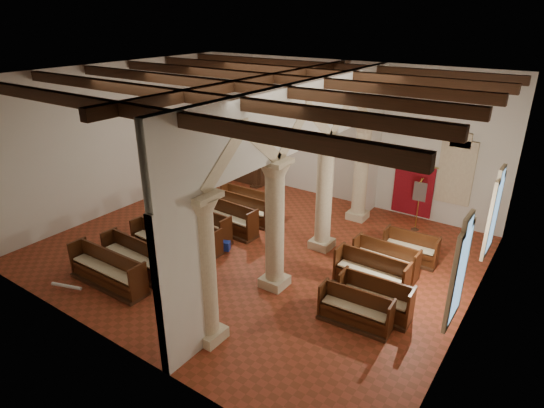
{
  "coord_description": "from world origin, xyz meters",
  "views": [
    {
      "loc": [
        8.51,
        -11.35,
        7.8
      ],
      "look_at": [
        0.32,
        0.5,
        1.68
      ],
      "focal_mm": 30.0,
      "sensor_mm": 36.0,
      "label": 1
    }
  ],
  "objects": [
    {
      "name": "wall_right",
      "position": [
        7.0,
        0.0,
        3.0
      ],
      "size": [
        0.02,
        12.0,
        6.0
      ],
      "primitive_type": "cube",
      "color": "silver",
      "rests_on": "floor"
    },
    {
      "name": "nave_pew_0",
      "position": [
        -2.41,
        -4.39,
        0.38
      ],
      "size": [
        2.89,
        0.79,
        1.14
      ],
      "rotation": [
        0.0,
        0.0,
        0.01
      ],
      "color": "#3E1F13",
      "rests_on": "floor"
    },
    {
      "name": "tube_heater_b",
      "position": [
        -2.97,
        -2.97,
        0.16
      ],
      "size": [
        0.94,
        0.42,
        0.1
      ],
      "primitive_type": "cylinder",
      "rotation": [
        0.0,
        1.57,
        0.35
      ],
      "color": "silver",
      "rests_on": "floor"
    },
    {
      "name": "dossal_curtain",
      "position": [
        3.5,
        5.92,
        1.17
      ],
      "size": [
        1.8,
        0.07,
        2.17
      ],
      "color": "maroon",
      "rests_on": "floor"
    },
    {
      "name": "wall_left",
      "position": [
        -7.0,
        0.0,
        3.0
      ],
      "size": [
        0.02,
        12.0,
        6.0
      ],
      "primitive_type": "cube",
      "color": "silver",
      "rests_on": "floor"
    },
    {
      "name": "hymnal_box_b",
      "position": [
        -1.48,
        -3.22,
        0.27
      ],
      "size": [
        0.38,
        0.33,
        0.34
      ],
      "primitive_type": "cube",
      "rotation": [
        0.0,
        0.0,
        -0.15
      ],
      "color": "navy",
      "rests_on": "floor"
    },
    {
      "name": "hymnal_box_c",
      "position": [
        -0.79,
        -0.76,
        0.26
      ],
      "size": [
        0.4,
        0.36,
        0.32
      ],
      "primitive_type": "cube",
      "rotation": [
        0.0,
        0.0,
        0.39
      ],
      "color": "#16379A",
      "rests_on": "floor"
    },
    {
      "name": "nave_pew_7",
      "position": [
        -2.22,
        2.46,
        0.33
      ],
      "size": [
        2.57,
        0.7,
        1.0
      ],
      "rotation": [
        0.0,
        0.0,
        0.01
      ],
      "color": "#3E1F13",
      "rests_on": "floor"
    },
    {
      "name": "hymnal_box_a",
      "position": [
        -0.54,
        -3.62,
        0.24
      ],
      "size": [
        0.32,
        0.27,
        0.28
      ],
      "primitive_type": "cube",
      "rotation": [
        0.0,
        0.0,
        0.15
      ],
      "color": "navy",
      "rests_on": "floor"
    },
    {
      "name": "aisle_pew_2",
      "position": [
        4.29,
        -0.02,
        0.39
      ],
      "size": [
        2.23,
        0.79,
        1.15
      ],
      "rotation": [
        0.0,
        0.0,
        -0.01
      ],
      "color": "#3E1F13",
      "rests_on": "floor"
    },
    {
      "name": "ceiling_beams",
      "position": [
        0.0,
        0.0,
        5.82
      ],
      "size": [
        13.8,
        11.8,
        0.3
      ],
      "primitive_type": null,
      "color": "#3E1F13",
      "rests_on": "wall_back"
    },
    {
      "name": "aisle_pew_3",
      "position": [
        4.31,
        1.09,
        0.36
      ],
      "size": [
        2.11,
        0.75,
        1.06
      ],
      "rotation": [
        0.0,
        0.0,
        -0.02
      ],
      "color": "#3E1F13",
      "rests_on": "floor"
    },
    {
      "name": "tube_heater_a",
      "position": [
        -3.21,
        -5.31,
        0.16
      ],
      "size": [
        1.01,
        0.42,
        0.1
      ],
      "primitive_type": "cylinder",
      "rotation": [
        0.0,
        1.57,
        0.32
      ],
      "color": "silver",
      "rests_on": "floor"
    },
    {
      "name": "aisle_pew_0",
      "position": [
        4.63,
        -1.83,
        0.34
      ],
      "size": [
        2.01,
        0.78,
        1.0
      ],
      "rotation": [
        0.0,
        0.0,
        0.06
      ],
      "color": "#3E1F13",
      "rests_on": "floor"
    },
    {
      "name": "floor",
      "position": [
        0.0,
        0.0,
        0.0
      ],
      "size": [
        14.0,
        14.0,
        0.0
      ],
      "primitive_type": "plane",
      "color": "maroon",
      "rests_on": "ground"
    },
    {
      "name": "nave_pew_3",
      "position": [
        -2.06,
        -1.16,
        0.33
      ],
      "size": [
        2.62,
        0.73,
        1.01
      ],
      "rotation": [
        0.0,
        0.0,
        -0.02
      ],
      "color": "#3E1F13",
      "rests_on": "floor"
    },
    {
      "name": "nave_pew_4",
      "position": [
        -2.54,
        -0.45,
        0.37
      ],
      "size": [
        3.16,
        0.77,
        1.13
      ],
      "rotation": [
        0.0,
        0.0,
        -0.01
      ],
      "color": "#3E1F13",
      "rests_on": "floor"
    },
    {
      "name": "lectern",
      "position": [
        -3.75,
        5.01,
        0.47
      ],
      "size": [
        0.46,
        0.46,
        1.14
      ],
      "rotation": [
        0.0,
        0.0,
        -0.0
      ],
      "color": "#3A2812",
      "rests_on": "floor"
    },
    {
      "name": "nave_pew_1",
      "position": [
        -1.98,
        -3.38,
        0.36
      ],
      "size": [
        3.42,
        0.84,
        1.11
      ],
      "rotation": [
        0.0,
        0.0,
        -0.03
      ],
      "color": "#3E1F13",
      "rests_on": "floor"
    },
    {
      "name": "window_right_b",
      "position": [
        6.98,
        2.5,
        2.2
      ],
      "size": [
        0.03,
        1.0,
        2.2
      ],
      "primitive_type": "cube",
      "color": "#306D51",
      "rests_on": "wall_right"
    },
    {
      "name": "aisle_pew_4",
      "position": [
        4.7,
        2.34,
        0.35
      ],
      "size": [
        1.81,
        0.75,
        1.03
      ],
      "rotation": [
        0.0,
        0.0,
        0.04
      ],
      "color": "#3E1F13",
      "rests_on": "floor"
    },
    {
      "name": "nave_pew_6",
      "position": [
        -2.03,
        1.71,
        0.33
      ],
      "size": [
        2.79,
        0.68,
        1.0
      ],
      "rotation": [
        0.0,
        0.0,
        -0.0
      ],
      "color": "#3E1F13",
      "rests_on": "floor"
    },
    {
      "name": "wall_front",
      "position": [
        0.0,
        -6.0,
        3.0
      ],
      "size": [
        14.0,
        0.02,
        6.0
      ],
      "primitive_type": "cube",
      "color": "silver",
      "rests_on": "floor"
    },
    {
      "name": "ceiling",
      "position": [
        0.0,
        0.0,
        6.0
      ],
      "size": [
        14.0,
        14.0,
        0.0
      ],
      "primitive_type": "plane",
      "rotation": [
        3.14,
        0.0,
        0.0
      ],
      "color": "black",
      "rests_on": "wall_back"
    },
    {
      "name": "aisle_pew_1",
      "position": [
        4.89,
        -1.12,
        0.37
      ],
      "size": [
        2.05,
        0.82,
        1.09
      ],
      "rotation": [
        0.0,
        0.0,
        0.04
      ],
      "color": "#3E1F13",
      "rests_on": "floor"
    },
    {
      "name": "arcade",
      "position": [
        1.8,
        0.0,
        3.56
      ],
      "size": [
        0.9,
        11.9,
        6.0
      ],
      "color": "beige",
      "rests_on": "floor"
    },
    {
      "name": "window_right_a",
      "position": [
        6.98,
        -1.5,
        2.2
      ],
      "size": [
        0.03,
        1.0,
        2.2
      ],
      "primitive_type": "cube",
      "color": "#306D51",
      "rests_on": "wall_right"
    },
    {
      "name": "nave_pew_5",
      "position": [
        -2.01,
        0.58,
        0.38
      ],
      "size": [
        3.01,
        0.9,
        1.15
      ],
      "rotation": [
        0.0,
        0.0,
        -0.04
      ],
      "color": "#3E1F13",
      "rests_on": "floor"
    },
    {
      "name": "pipe_organ",
      "position": [
        -4.5,
        5.5,
        1.37
      ],
      "size": [
        2.1,
        0.85,
        4.4
      ],
      "color": "#3E1F13",
      "rests_on": "floor"
    },
    {
      "name": "window_back",
      "position": [
        5.0,
        5.98,
        2.2
      ],
      "size": [
        1.0,
        0.03,
        2.2
      ],
      "primitive_type": "cube",
      "color": "#306D51",
      "rests_on": "wall_back"
    },
    {
      "name": "nave_pew_2",
      "position": [
        -2.0,
        -2.22,
        0.37
      ],
      "size": [
        3.39,
        0.92,
        1.11
      ],
      "rotation": [
        0.0,
        0.0,
        -0.05
      ],
      "color": "#3E1F13",
      "rests_on": "floor"
    },
    {
      "name": "processional_banner",
      "position": [
        4.08,
        4.82,
        0.76
      ],
      "size": [
        0.48,
        0.61,
        2.11
      ],
      "rotation": [
        0.0,
        0.0,
        0.04
      ],
      "color": "#3E1F13",
      "rests_on": "floor"
    },
    {
      "name": "wall_back",
      "position": [
        0.0,
        6.0,
        3.0
      ],
      "size": [
        14.0,
        0.02,
        6.0
      ],
      "primitive_type": "cube",
      "color": "silver",
      "rests_on": "floor"
    }
  ]
}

